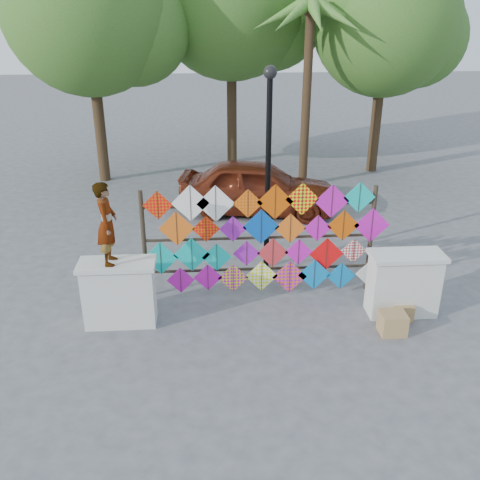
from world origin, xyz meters
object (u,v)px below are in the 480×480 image
Objects in this scene: sedan at (257,187)px; lamppost at (268,152)px; kite_rack at (264,240)px; vendor_woman at (107,224)px.

sedan is 4.02m from lamppost.
kite_rack is at bearing -99.46° from lamppost.
kite_rack is at bearing -174.62° from sedan.
kite_rack reaches higher than sedan.
vendor_woman is at bearing -162.15° from kite_rack.
sedan is at bearing 87.82° from lamppost.
vendor_woman is 6.70m from sedan.
kite_rack is 4.83m from sedan.
lamppost is at bearing 80.54° from kite_rack.
vendor_woman reaches higher than sedan.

